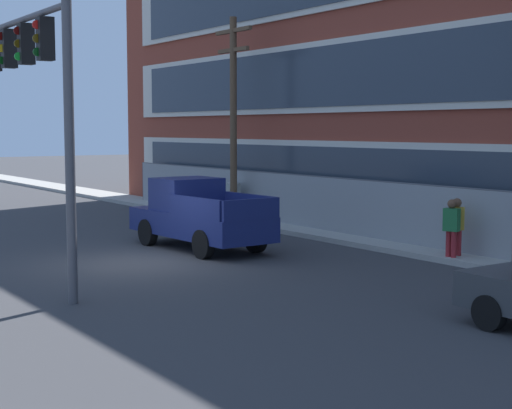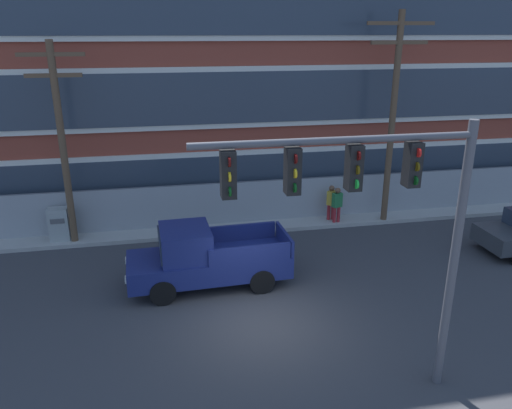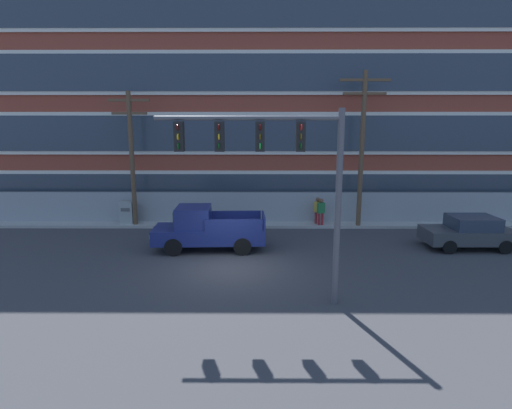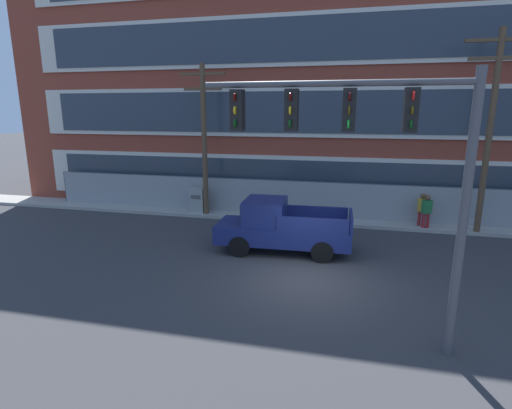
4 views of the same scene
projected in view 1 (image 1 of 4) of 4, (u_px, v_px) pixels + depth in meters
name	position (u px, v px, depth m)	size (l,w,h in m)	color
ground_plane	(138.00, 263.00, 20.62)	(160.00, 160.00, 0.00)	#38383A
sidewalk_building_side	(351.00, 238.00, 24.82)	(80.00, 1.86, 0.16)	#9E9B93
chain_link_fence	(418.00, 217.00, 22.63)	(35.45, 0.06, 1.95)	gray
traffic_signal_mast	(35.00, 76.00, 17.00)	(5.75, 0.43, 6.25)	#4C4C51
pickup_truck_navy	(198.00, 216.00, 23.09)	(5.28, 2.18, 2.06)	navy
utility_pole_near_corner	(233.00, 110.00, 29.02)	(2.26, 0.26, 7.61)	brown
electrical_cabinet	(230.00, 202.00, 29.91)	(0.75, 0.52, 1.47)	#939993
pedestrian_near_cabinet	(457.00, 225.00, 20.86)	(0.46, 0.44, 1.69)	maroon
pedestrian_by_fence	(451.00, 226.00, 20.55)	(0.46, 0.36, 1.69)	maroon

